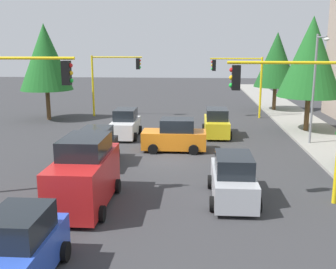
{
  "coord_description": "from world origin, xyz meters",
  "views": [
    {
      "loc": [
        21.86,
        1.81,
        6.27
      ],
      "look_at": [
        -1.08,
        0.21,
        1.2
      ],
      "focal_mm": 42.98,
      "sensor_mm": 36.0,
      "label": 1
    }
  ],
  "objects_px": {
    "car_orange": "(175,136)",
    "car_white": "(125,125)",
    "car_blue": "(18,251)",
    "car_yellow": "(217,123)",
    "traffic_signal_far_right": "(113,73)",
    "tree_opposite_side": "(45,57)",
    "tree_roadside_far": "(277,60)",
    "car_black": "(96,148)",
    "street_lamp_curbside": "(316,78)",
    "traffic_signal_far_left": "(240,75)",
    "traffic_signal_near_right": "(11,98)",
    "tree_roadside_mid": "(311,57)",
    "traffic_signal_near_left": "(296,103)",
    "car_silver": "(233,179)",
    "delivery_van_red": "(85,174)"
  },
  "relations": [
    {
      "from": "street_lamp_curbside",
      "to": "car_silver",
      "type": "distance_m",
      "value": 11.68
    },
    {
      "from": "tree_opposite_side",
      "to": "tree_roadside_far",
      "type": "height_order",
      "value": "tree_opposite_side"
    },
    {
      "from": "traffic_signal_near_left",
      "to": "traffic_signal_far_right",
      "type": "relative_size",
      "value": 1.06
    },
    {
      "from": "traffic_signal_far_right",
      "to": "tree_roadside_mid",
      "type": "xyz_separation_m",
      "value": [
        6.0,
        15.66,
        1.63
      ]
    },
    {
      "from": "tree_opposite_side",
      "to": "tree_roadside_mid",
      "type": "height_order",
      "value": "tree_roadside_mid"
    },
    {
      "from": "car_white",
      "to": "street_lamp_curbside",
      "type": "bearing_deg",
      "value": 81.28
    },
    {
      "from": "traffic_signal_far_right",
      "to": "tree_roadside_far",
      "type": "bearing_deg",
      "value": 104.78
    },
    {
      "from": "traffic_signal_near_left",
      "to": "tree_opposite_side",
      "type": "bearing_deg",
      "value": -137.12
    },
    {
      "from": "traffic_signal_far_right",
      "to": "car_silver",
      "type": "distance_m",
      "value": 22.09
    },
    {
      "from": "tree_roadside_far",
      "to": "car_yellow",
      "type": "height_order",
      "value": "tree_roadside_far"
    },
    {
      "from": "tree_opposite_side",
      "to": "car_orange",
      "type": "relative_size",
      "value": 2.1
    },
    {
      "from": "car_orange",
      "to": "car_silver",
      "type": "xyz_separation_m",
      "value": [
        7.92,
        2.82,
        0.0
      ]
    },
    {
      "from": "traffic_signal_far_right",
      "to": "tree_opposite_side",
      "type": "height_order",
      "value": "tree_opposite_side"
    },
    {
      "from": "tree_roadside_mid",
      "to": "delivery_van_red",
      "type": "xyz_separation_m",
      "value": [
        14.88,
        -12.55,
        -4.22
      ]
    },
    {
      "from": "tree_roadside_mid",
      "to": "car_silver",
      "type": "relative_size",
      "value": 1.99
    },
    {
      "from": "car_orange",
      "to": "car_white",
      "type": "bearing_deg",
      "value": -133.66
    },
    {
      "from": "car_blue",
      "to": "car_white",
      "type": "relative_size",
      "value": 0.99
    },
    {
      "from": "delivery_van_red",
      "to": "car_blue",
      "type": "distance_m",
      "value": 5.49
    },
    {
      "from": "traffic_signal_near_left",
      "to": "car_white",
      "type": "xyz_separation_m",
      "value": [
        -11.5,
        -8.81,
        -3.2
      ]
    },
    {
      "from": "traffic_signal_near_left",
      "to": "tree_roadside_far",
      "type": "height_order",
      "value": "tree_roadside_far"
    },
    {
      "from": "car_yellow",
      "to": "car_white",
      "type": "xyz_separation_m",
      "value": [
        0.88,
        -6.4,
        -0.0
      ]
    },
    {
      "from": "car_blue",
      "to": "car_yellow",
      "type": "bearing_deg",
      "value": 161.72
    },
    {
      "from": "tree_roadside_far",
      "to": "car_blue",
      "type": "height_order",
      "value": "tree_roadside_far"
    },
    {
      "from": "tree_opposite_side",
      "to": "street_lamp_curbside",
      "type": "bearing_deg",
      "value": 67.45
    },
    {
      "from": "tree_opposite_side",
      "to": "delivery_van_red",
      "type": "xyz_separation_m",
      "value": [
        18.88,
        8.45,
        -4.07
      ]
    },
    {
      "from": "car_orange",
      "to": "car_blue",
      "type": "height_order",
      "value": "same"
    },
    {
      "from": "car_black",
      "to": "car_blue",
      "type": "bearing_deg",
      "value": 3.3
    },
    {
      "from": "traffic_signal_near_right",
      "to": "car_silver",
      "type": "xyz_separation_m",
      "value": [
        -0.08,
        9.13,
        -3.3
      ]
    },
    {
      "from": "car_silver",
      "to": "car_white",
      "type": "xyz_separation_m",
      "value": [
        -11.42,
        -6.49,
        -0.0
      ]
    },
    {
      "from": "traffic_signal_far_left",
      "to": "car_yellow",
      "type": "xyz_separation_m",
      "value": [
        7.63,
        -2.34,
        -2.91
      ]
    },
    {
      "from": "traffic_signal_near_left",
      "to": "traffic_signal_near_right",
      "type": "bearing_deg",
      "value": -90.0
    },
    {
      "from": "traffic_signal_far_right",
      "to": "car_white",
      "type": "xyz_separation_m",
      "value": [
        8.5,
        2.57,
        -2.98
      ]
    },
    {
      "from": "traffic_signal_far_right",
      "to": "traffic_signal_far_left",
      "type": "height_order",
      "value": "traffic_signal_far_right"
    },
    {
      "from": "street_lamp_curbside",
      "to": "traffic_signal_near_left",
      "type": "bearing_deg",
      "value": -19.93
    },
    {
      "from": "tree_roadside_far",
      "to": "car_orange",
      "type": "xyz_separation_m",
      "value": [
        16.0,
        -8.93,
        -4.09
      ]
    },
    {
      "from": "traffic_signal_far_left",
      "to": "tree_opposite_side",
      "type": "relative_size",
      "value": 0.66
    },
    {
      "from": "traffic_signal_near_left",
      "to": "car_silver",
      "type": "height_order",
      "value": "traffic_signal_near_left"
    },
    {
      "from": "traffic_signal_near_left",
      "to": "traffic_signal_far_left",
      "type": "xyz_separation_m",
      "value": [
        -20.0,
        -0.07,
        -0.29
      ]
    },
    {
      "from": "car_white",
      "to": "car_black",
      "type": "distance_m",
      "value": 6.74
    },
    {
      "from": "tree_roadside_far",
      "to": "delivery_van_red",
      "type": "distance_m",
      "value": 27.89
    },
    {
      "from": "car_orange",
      "to": "street_lamp_curbside",
      "type": "bearing_deg",
      "value": 100.57
    },
    {
      "from": "traffic_signal_near_right",
      "to": "car_blue",
      "type": "relative_size",
      "value": 1.55
    },
    {
      "from": "car_yellow",
      "to": "car_white",
      "type": "bearing_deg",
      "value": -82.19
    },
    {
      "from": "traffic_signal_far_left",
      "to": "tree_roadside_mid",
      "type": "relative_size",
      "value": 0.64
    },
    {
      "from": "traffic_signal_far_left",
      "to": "car_yellow",
      "type": "bearing_deg",
      "value": -17.05
    },
    {
      "from": "car_orange",
      "to": "traffic_signal_near_left",
      "type": "bearing_deg",
      "value": 32.76
    },
    {
      "from": "traffic_signal_near_right",
      "to": "traffic_signal_far_left",
      "type": "xyz_separation_m",
      "value": [
        -20.0,
        11.38,
        -0.39
      ]
    },
    {
      "from": "car_orange",
      "to": "car_blue",
      "type": "distance_m",
      "value": 14.75
    },
    {
      "from": "car_silver",
      "to": "car_yellow",
      "type": "bearing_deg",
      "value": -179.6
    },
    {
      "from": "traffic_signal_near_right",
      "to": "car_yellow",
      "type": "height_order",
      "value": "traffic_signal_near_right"
    }
  ]
}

